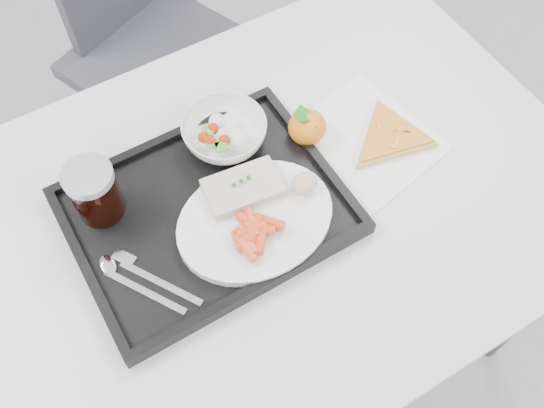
{
  "coord_description": "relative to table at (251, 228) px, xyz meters",
  "views": [
    {
      "loc": [
        -0.24,
        -0.17,
        1.65
      ],
      "look_at": [
        0.03,
        0.28,
        0.77
      ],
      "focal_mm": 40.0,
      "sensor_mm": 36.0,
      "label": 1
    }
  ],
  "objects": [
    {
      "name": "bread_roll",
      "position": [
        0.09,
        -0.03,
        0.12
      ],
      "size": [
        0.05,
        0.04,
        0.03
      ],
      "color": "#E7CD81",
      "rests_on": "dinner_plate"
    },
    {
      "name": "chair",
      "position": [
        0.11,
        0.76,
        -0.15
      ],
      "size": [
        0.55,
        0.56,
        0.93
      ],
      "color": "#333339",
      "rests_on": "ground"
    },
    {
      "name": "tangerine",
      "position": [
        0.16,
        0.08,
        0.1
      ],
      "size": [
        0.07,
        0.07,
        0.07
      ],
      "color": "orange",
      "rests_on": "napkin"
    },
    {
      "name": "pizza_slice",
      "position": [
        0.29,
        -0.0,
        0.08
      ],
      "size": [
        0.23,
        0.23,
        0.02
      ],
      "color": "tan",
      "rests_on": "napkin"
    },
    {
      "name": "table",
      "position": [
        0.0,
        0.0,
        0.0
      ],
      "size": [
        1.2,
        0.8,
        0.75
      ],
      "color": "silver",
      "rests_on": "ground"
    },
    {
      "name": "cola_glass",
      "position": [
        -0.22,
        0.12,
        0.14
      ],
      "size": [
        0.08,
        0.08,
        0.11
      ],
      "color": "black",
      "rests_on": "tray"
    },
    {
      "name": "salad_bowl",
      "position": [
        0.03,
        0.14,
        0.11
      ],
      "size": [
        0.15,
        0.15,
        0.05
      ],
      "color": "white",
      "rests_on": "tray"
    },
    {
      "name": "tray",
      "position": [
        -0.07,
        0.03,
        0.08
      ],
      "size": [
        0.45,
        0.35,
        0.03
      ],
      "color": "black",
      "rests_on": "table"
    },
    {
      "name": "fish_fillet",
      "position": [
        0.0,
        0.02,
        0.11
      ],
      "size": [
        0.14,
        0.09,
        0.02
      ],
      "color": "beige",
      "rests_on": "dinner_plate"
    },
    {
      "name": "cutlery",
      "position": [
        -0.22,
        -0.02,
        0.08
      ],
      "size": [
        0.13,
        0.16,
        0.01
      ],
      "color": "silver",
      "rests_on": "tray"
    },
    {
      "name": "carrot_pile",
      "position": [
        -0.03,
        -0.06,
        0.11
      ],
      "size": [
        0.09,
        0.09,
        0.03
      ],
      "color": "#DD461E",
      "rests_on": "dinner_plate"
    },
    {
      "name": "salad_contents",
      "position": [
        0.02,
        0.13,
        0.12
      ],
      "size": [
        0.08,
        0.09,
        0.02
      ],
      "color": "#A12508",
      "rests_on": "salad_bowl"
    },
    {
      "name": "napkin",
      "position": [
        0.24,
        0.02,
        0.07
      ],
      "size": [
        0.29,
        0.28,
        0.0
      ],
      "color": "white",
      "rests_on": "table"
    },
    {
      "name": "dinner_plate",
      "position": [
        -0.01,
        -0.04,
        0.09
      ],
      "size": [
        0.27,
        0.27,
        0.02
      ],
      "color": "white",
      "rests_on": "tray"
    },
    {
      "name": "room",
      "position": [
        0.0,
        -0.3,
        0.72
      ],
      "size": [
        6.04,
        7.04,
        2.84
      ],
      "color": "gray",
      "rests_on": "ground"
    }
  ]
}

